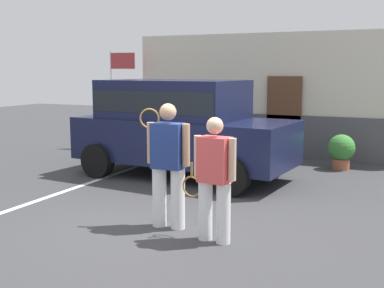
{
  "coord_description": "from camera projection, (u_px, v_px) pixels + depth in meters",
  "views": [
    {
      "loc": [
        3.36,
        -6.09,
        2.26
      ],
      "look_at": [
        0.02,
        1.2,
        1.05
      ],
      "focal_mm": 46.1,
      "sensor_mm": 36.0,
      "label": 1
    }
  ],
  "objects": [
    {
      "name": "ground_plane",
      "position": [
        157.0,
        226.0,
        7.2
      ],
      "size": [
        40.0,
        40.0,
        0.0
      ],
      "primitive_type": "plane",
      "color": "#38383A"
    },
    {
      "name": "parking_stripe_0",
      "position": [
        78.0,
        187.0,
        9.61
      ],
      "size": [
        0.12,
        4.4,
        0.01
      ],
      "primitive_type": "cube",
      "color": "silver",
      "rests_on": "ground_plane"
    },
    {
      "name": "house_frontage",
      "position": [
        278.0,
        99.0,
        12.98
      ],
      "size": [
        8.04,
        0.4,
        3.22
      ],
      "color": "beige",
      "rests_on": "ground_plane"
    },
    {
      "name": "parked_suv",
      "position": [
        179.0,
        123.0,
        10.39
      ],
      "size": [
        4.75,
        2.49,
        2.05
      ],
      "rotation": [
        0.0,
        0.0,
        -0.09
      ],
      "color": "#141938",
      "rests_on": "ground_plane"
    },
    {
      "name": "tennis_player_man",
      "position": [
        168.0,
        164.0,
        7.01
      ],
      "size": [
        0.8,
        0.28,
        1.8
      ],
      "rotation": [
        0.0,
        0.0,
        3.16
      ],
      "color": "white",
      "rests_on": "ground_plane"
    },
    {
      "name": "tennis_player_woman",
      "position": [
        214.0,
        178.0,
        6.44
      ],
      "size": [
        0.87,
        0.31,
        1.66
      ],
      "rotation": [
        0.0,
        0.0,
        3.01
      ],
      "color": "white",
      "rests_on": "ground_plane"
    },
    {
      "name": "potted_plant_by_porch",
      "position": [
        341.0,
        150.0,
        11.24
      ],
      "size": [
        0.61,
        0.61,
        0.81
      ],
      "color": "#9E5638",
      "rests_on": "ground_plane"
    },
    {
      "name": "flag_pole",
      "position": [
        117.0,
        81.0,
        14.14
      ],
      "size": [
        0.8,
        0.09,
        2.79
      ],
      "color": "silver",
      "rests_on": "ground_plane"
    }
  ]
}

